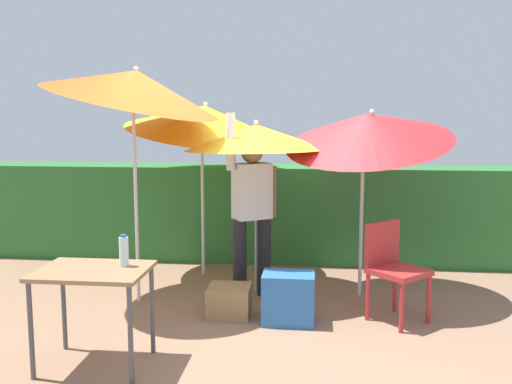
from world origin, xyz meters
name	(u,v)px	position (x,y,z in m)	size (l,w,h in m)	color
ground_plane	(253,309)	(0.00, 0.00, 0.00)	(24.00, 24.00, 0.00)	#937056
hedge_row	(269,213)	(0.00, 1.94, 0.61)	(8.00, 0.70, 1.21)	#2D7033
umbrella_rainbow	(368,128)	(1.09, 0.52, 1.73)	(1.74, 1.69, 2.16)	silver
umbrella_orange	(134,86)	(-1.16, 0.15, 2.13)	(1.76, 1.73, 2.52)	silver
umbrella_yellow	(256,137)	(-0.02, 0.54, 1.63)	(1.49, 1.49, 1.81)	silver
umbrella_navy	(204,119)	(-0.70, 1.19, 1.81)	(1.83, 1.80, 2.20)	silver
person_vendor	(252,207)	(-0.05, 0.37, 0.93)	(0.51, 0.38, 1.88)	black
chair_plastic	(393,265)	(1.29, -0.13, 0.51)	(0.62, 0.62, 0.89)	#B72D2D
cooler_box	(288,298)	(0.36, -0.31, 0.23)	(0.46, 0.34, 0.45)	#2D6BB7
crate_cardboard	(229,301)	(-0.20, -0.21, 0.14)	(0.39, 0.35, 0.29)	#9E7A4C
folding_table	(93,281)	(-1.03, -1.34, 0.65)	(0.80, 0.60, 0.74)	#4C4C51
bottle_water	(124,251)	(-0.82, -1.24, 0.86)	(0.07, 0.07, 0.24)	silver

